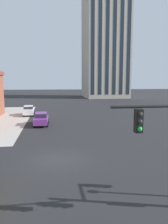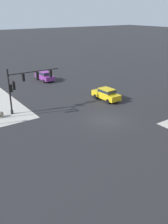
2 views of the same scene
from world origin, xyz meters
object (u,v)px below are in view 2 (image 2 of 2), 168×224
object	(u,v)px
car_main_northbound_far	(106,94)
bollard_sphere_curb_a	(1,114)
traffic_signal_main	(22,84)
car_main_northbound_near	(45,76)

from	to	relation	value
car_main_northbound_far	bollard_sphere_curb_a	bearing A→B (deg)	-9.46
traffic_signal_main	bollard_sphere_curb_a	size ratio (longest dim) A/B	9.93
bollard_sphere_curb_a	car_main_northbound_far	world-z (taller)	car_main_northbound_far
car_main_northbound_near	car_main_northbound_far	bearing A→B (deg)	99.33
bollard_sphere_curb_a	car_main_northbound_near	distance (m)	16.99
traffic_signal_main	bollard_sphere_curb_a	xyz separation A→B (m)	(3.01, -0.03, -3.21)
traffic_signal_main	car_main_northbound_far	bearing A→B (deg)	168.22
traffic_signal_main	car_main_northbound_far	size ratio (longest dim) A/B	1.52
bollard_sphere_curb_a	car_main_northbound_far	xyz separation A→B (m)	(-14.21, 2.37, 0.58)
bollard_sphere_curb_a	car_main_northbound_far	distance (m)	14.42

